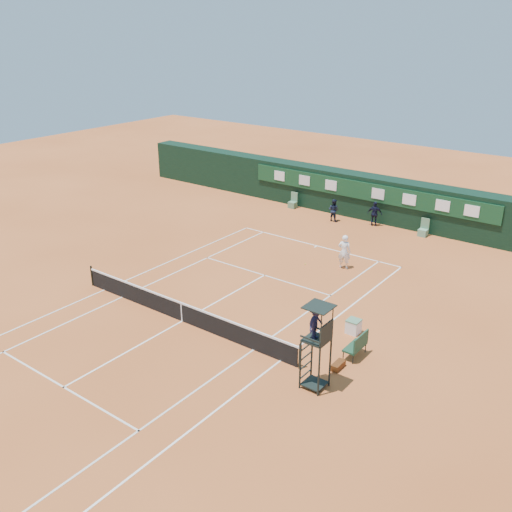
{
  "coord_description": "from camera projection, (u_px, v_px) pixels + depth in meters",
  "views": [
    {
      "loc": [
        16.55,
        -16.38,
        12.71
      ],
      "look_at": [
        -0.27,
        6.0,
        1.2
      ],
      "focal_mm": 40.0,
      "sensor_mm": 36.0,
      "label": 1
    }
  ],
  "objects": [
    {
      "name": "ball_kid_right",
      "position": [
        375.0,
        214.0,
        38.1
      ],
      "size": [
        1.05,
        0.66,
        1.67
      ],
      "primitive_type": "imported",
      "rotation": [
        0.0,
        0.0,
        3.42
      ],
      "color": "black",
      "rests_on": "ground"
    },
    {
      "name": "ground",
      "position": [
        182.0,
        321.0,
        26.14
      ],
      "size": [
        90.0,
        90.0,
        0.0
      ],
      "primitive_type": "plane",
      "color": "#C7642F",
      "rests_on": "ground"
    },
    {
      "name": "court_lines",
      "position": [
        182.0,
        321.0,
        26.14
      ],
      "size": [
        11.05,
        23.85,
        0.01
      ],
      "color": "white",
      "rests_on": "ground"
    },
    {
      "name": "ball_kid_left",
      "position": [
        333.0,
        210.0,
        39.03
      ],
      "size": [
        0.76,
        0.59,
        1.56
      ],
      "primitive_type": "imported",
      "rotation": [
        0.0,
        0.0,
        3.14
      ],
      "color": "black",
      "rests_on": "ground"
    },
    {
      "name": "cooler",
      "position": [
        353.0,
        326.0,
        25.05
      ],
      "size": [
        0.57,
        0.57,
        0.65
      ],
      "color": "white",
      "rests_on": "ground"
    },
    {
      "name": "back_wall",
      "position": [
        370.0,
        197.0,
        39.42
      ],
      "size": [
        40.0,
        1.65,
        3.0
      ],
      "color": "black",
      "rests_on": "ground"
    },
    {
      "name": "tennis_ball",
      "position": [
        305.0,
        264.0,
        32.22
      ],
      "size": [
        0.07,
        0.07,
        0.07
      ],
      "primitive_type": "sphere",
      "color": "yellow",
      "rests_on": "ground"
    },
    {
      "name": "umpire_chair",
      "position": [
        317.0,
        329.0,
        20.52
      ],
      "size": [
        0.96,
        0.95,
        3.42
      ],
      "color": "black",
      "rests_on": "ground"
    },
    {
      "name": "tennis_net",
      "position": [
        182.0,
        311.0,
        25.95
      ],
      "size": [
        12.9,
        0.1,
        1.1
      ],
      "color": "black",
      "rests_on": "ground"
    },
    {
      "name": "tennis_bag",
      "position": [
        338.0,
        366.0,
        22.53
      ],
      "size": [
        0.32,
        0.71,
        0.27
      ],
      "primitive_type": "cube",
      "rotation": [
        0.0,
        0.0,
        0.01
      ],
      "color": "black",
      "rests_on": "ground"
    },
    {
      "name": "linesman_chair_right",
      "position": [
        423.0,
        231.0,
        36.45
      ],
      "size": [
        0.55,
        0.5,
        1.15
      ],
      "color": "#609471",
      "rests_on": "ground"
    },
    {
      "name": "player_bench",
      "position": [
        358.0,
        344.0,
        23.12
      ],
      "size": [
        0.56,
        1.2,
        1.1
      ],
      "color": "#183D27",
      "rests_on": "ground"
    },
    {
      "name": "player",
      "position": [
        344.0,
        252.0,
        31.43
      ],
      "size": [
        0.8,
        0.62,
        1.96
      ],
      "primitive_type": "imported",
      "rotation": [
        0.0,
        0.0,
        3.38
      ],
      "color": "white",
      "rests_on": "ground"
    },
    {
      "name": "linesman_chair_left",
      "position": [
        293.0,
        204.0,
        42.0
      ],
      "size": [
        0.55,
        0.5,
        1.15
      ],
      "color": "#54805A",
      "rests_on": "ground"
    }
  ]
}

